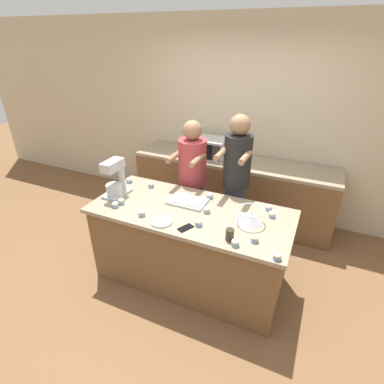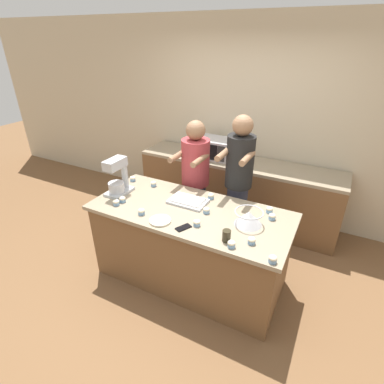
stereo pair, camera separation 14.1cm
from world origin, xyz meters
name	(u,v)px [view 1 (the left image)]	position (x,y,z in m)	size (l,w,h in m)	color
ground_plane	(190,276)	(0.00, 0.00, 0.00)	(16.00, 16.00, 0.00)	brown
back_wall	(243,122)	(0.00, 1.76, 1.35)	(10.00, 0.06, 2.70)	beige
island_counter	(190,245)	(0.00, 0.00, 0.44)	(2.02, 0.89, 0.88)	brown
back_counter	(231,189)	(0.00, 1.41, 0.45)	(2.80, 0.60, 0.90)	brown
person_left	(192,182)	(-0.28, 0.66, 0.84)	(0.34, 0.51, 1.59)	#33384C
person_right	(235,185)	(0.26, 0.66, 0.92)	(0.32, 0.49, 1.72)	#33384C
stand_mixer	(115,180)	(-0.86, -0.04, 1.06)	(0.20, 0.30, 0.40)	#B2B7BC
mixing_bowl	(250,216)	(0.59, 0.03, 0.95)	(0.26, 0.26, 0.14)	#BCBCC1
baking_tray	(187,201)	(-0.09, 0.12, 0.90)	(0.39, 0.25, 0.04)	#BCBCC1
microwave_oven	(208,147)	(-0.37, 1.41, 1.03)	(0.51, 0.37, 0.26)	#B7B7BC
cell_phone	(186,228)	(0.10, -0.31, 0.89)	(0.13, 0.16, 0.01)	black
drinking_glass	(230,235)	(0.51, -0.30, 0.93)	(0.07, 0.07, 0.10)	#332D1E
small_plate	(162,221)	(-0.15, -0.31, 0.89)	(0.20, 0.20, 0.02)	beige
cupcake_0	(255,238)	(0.71, -0.24, 0.91)	(0.07, 0.07, 0.06)	#759EC6
cupcake_1	(235,243)	(0.58, -0.36, 0.91)	(0.07, 0.07, 0.06)	#759EC6
cupcake_2	(142,213)	(-0.38, -0.29, 0.91)	(0.07, 0.07, 0.06)	#759EC6
cupcake_3	(129,180)	(-0.92, 0.27, 0.91)	(0.07, 0.07, 0.06)	#759EC6
cupcake_4	(210,195)	(0.09, 0.31, 0.91)	(0.07, 0.07, 0.06)	#759EC6
cupcake_5	(199,223)	(0.19, -0.22, 0.91)	(0.07, 0.07, 0.06)	#759EC6
cupcake_6	(115,205)	(-0.71, -0.27, 0.91)	(0.07, 0.07, 0.06)	#759EC6
cupcake_7	(277,256)	(0.92, -0.39, 0.91)	(0.07, 0.07, 0.06)	#759EC6
cupcake_8	(151,185)	(-0.62, 0.27, 0.91)	(0.07, 0.07, 0.06)	#759EC6
cupcake_9	(121,201)	(-0.70, -0.18, 0.91)	(0.07, 0.07, 0.06)	#759EC6
cupcake_10	(272,214)	(0.77, 0.21, 0.91)	(0.07, 0.07, 0.06)	#759EC6
cupcake_11	(269,207)	(0.71, 0.32, 0.91)	(0.07, 0.07, 0.06)	#759EC6
cupcake_12	(207,210)	(0.17, 0.02, 0.91)	(0.07, 0.07, 0.06)	#759EC6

